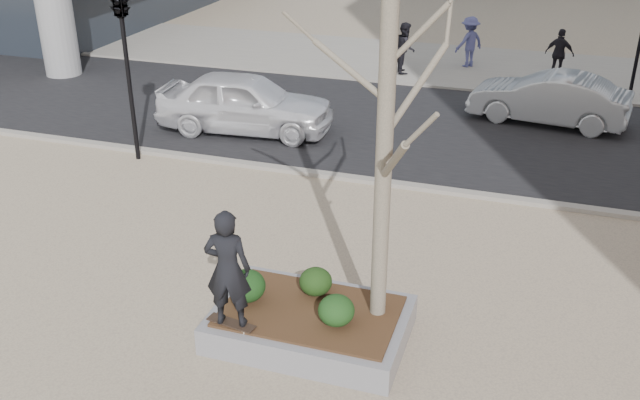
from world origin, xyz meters
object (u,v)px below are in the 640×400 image
(skateboard, at_px, (231,324))
(skateboarder, at_px, (228,269))
(police_car, at_px, (245,102))
(planter, at_px, (310,324))

(skateboard, xyz_separation_m, skateboarder, (0.00, 0.00, 0.98))
(skateboarder, height_order, police_car, skateboarder)
(planter, xyz_separation_m, skateboard, (-1.01, -0.72, 0.26))
(skateboard, relative_size, skateboarder, 0.42)
(skateboard, relative_size, police_car, 0.16)
(skateboarder, relative_size, police_car, 0.39)
(police_car, bearing_deg, skateboard, -162.75)
(skateboarder, distance_m, police_car, 9.73)
(planter, distance_m, skateboard, 1.27)
(planter, height_order, skateboard, skateboard)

